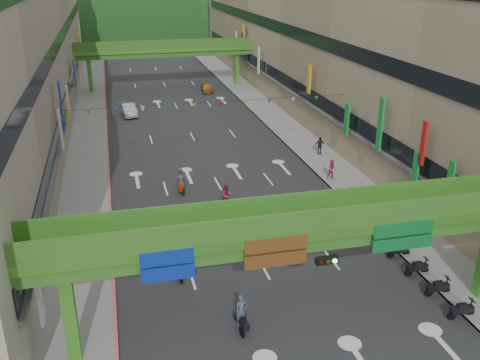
% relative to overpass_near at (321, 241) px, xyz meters
% --- Properties ---
extents(road_slab, '(18.00, 140.00, 0.02)m').
position_rel_overpass_near_xyz_m(road_slab, '(-0.93, 44.62, -5.20)').
color(road_slab, '#28282B').
rests_on(road_slab, ground).
extents(sidewalk_left, '(4.00, 140.00, 0.15)m').
position_rel_overpass_near_xyz_m(sidewalk_left, '(-11.93, 44.62, -5.13)').
color(sidewalk_left, gray).
rests_on(sidewalk_left, ground).
extents(sidewalk_right, '(4.00, 140.00, 0.15)m').
position_rel_overpass_near_xyz_m(sidewalk_right, '(10.07, 44.62, -5.13)').
color(sidewalk_right, gray).
rests_on(sidewalk_right, ground).
extents(curb_left, '(0.20, 140.00, 0.18)m').
position_rel_overpass_near_xyz_m(curb_left, '(-10.03, 44.62, -5.12)').
color(curb_left, '#CC5959').
rests_on(curb_left, ground).
extents(curb_right, '(0.20, 140.00, 0.18)m').
position_rel_overpass_near_xyz_m(curb_right, '(8.17, 44.62, -5.12)').
color(curb_right, gray).
rests_on(curb_right, ground).
extents(building_row_left, '(12.80, 95.00, 19.00)m').
position_rel_overpass_near_xyz_m(building_row_left, '(-19.86, 44.62, 4.25)').
color(building_row_left, '#9E937F').
rests_on(building_row_left, ground).
extents(building_row_right, '(12.80, 95.00, 19.00)m').
position_rel_overpass_near_xyz_m(building_row_right, '(18.00, 44.62, 4.25)').
color(building_row_right, gray).
rests_on(building_row_right, ground).
extents(overpass_near, '(28.00, 12.27, 7.10)m').
position_rel_overpass_near_xyz_m(overpass_near, '(0.00, 0.00, 0.00)').
color(overpass_near, '#4C9E2D').
rests_on(overpass_near, ground).
extents(overpass_far, '(28.00, 2.20, 7.10)m').
position_rel_overpass_near_xyz_m(overpass_far, '(-0.93, 59.62, 0.20)').
color(overpass_far, '#4C9E2D').
rests_on(overpass_far, ground).
extents(hill_left, '(168.00, 140.00, 112.00)m').
position_rel_overpass_near_xyz_m(hill_left, '(-15.93, 154.62, -5.21)').
color(hill_left, '#1C4419').
rests_on(hill_left, ground).
extents(hill_right, '(208.00, 176.00, 128.00)m').
position_rel_overpass_near_xyz_m(hill_right, '(24.07, 174.62, -5.21)').
color(hill_right, '#1C4419').
rests_on(hill_right, ground).
extents(bunting_string, '(26.00, 0.36, 0.47)m').
position_rel_overpass_near_xyz_m(bunting_string, '(-0.93, 24.62, 0.75)').
color(bunting_string, black).
rests_on(bunting_string, ground).
extents(scooter_rider_near, '(0.73, 1.59, 2.10)m').
position_rel_overpass_near_xyz_m(scooter_rider_near, '(-3.72, 0.93, -4.22)').
color(scooter_rider_near, black).
rests_on(scooter_rider_near, ground).
extents(scooter_rider_mid, '(1.04, 1.59, 2.22)m').
position_rel_overpass_near_xyz_m(scooter_rider_mid, '(-1.35, 15.16, -4.05)').
color(scooter_rider_mid, black).
rests_on(scooter_rider_mid, ground).
extents(scooter_rider_left, '(1.08, 1.60, 2.20)m').
position_rel_overpass_near_xyz_m(scooter_rider_left, '(-6.11, 6.58, -4.09)').
color(scooter_rider_left, '#A19FA7').
rests_on(scooter_rider_left, ground).
extents(scooter_rider_far, '(0.98, 1.59, 2.15)m').
position_rel_overpass_near_xyz_m(scooter_rider_far, '(-4.24, 19.42, -4.11)').
color(scooter_rider_far, '#8F1F05').
rests_on(scooter_rider_far, ground).
extents(parked_scooter_row, '(1.60, 11.55, 1.08)m').
position_rel_overpass_near_xyz_m(parked_scooter_row, '(7.87, 4.62, -4.68)').
color(parked_scooter_row, black).
rests_on(parked_scooter_row, ground).
extents(car_silver, '(2.12, 4.75, 1.52)m').
position_rel_overpass_near_xyz_m(car_silver, '(-7.22, 45.02, -4.45)').
color(car_silver, '#B3B2BA').
rests_on(car_silver, ground).
extents(car_yellow, '(1.71, 3.91, 1.31)m').
position_rel_overpass_near_xyz_m(car_yellow, '(4.60, 55.83, -4.55)').
color(car_yellow, gold).
rests_on(car_yellow, ground).
extents(pedestrian_red, '(0.92, 0.75, 1.77)m').
position_rel_overpass_near_xyz_m(pedestrian_red, '(8.87, 19.02, -4.32)').
color(pedestrian_red, '#BC325C').
rests_on(pedestrian_red, ground).
extents(pedestrian_dark, '(1.02, 0.43, 1.73)m').
position_rel_overpass_near_xyz_m(pedestrian_dark, '(10.27, 25.49, -4.34)').
color(pedestrian_dark, black).
rests_on(pedestrian_dark, ground).
extents(pedestrian_blue, '(0.80, 0.60, 1.53)m').
position_rel_overpass_near_xyz_m(pedestrian_blue, '(11.27, 12.63, -4.44)').
color(pedestrian_blue, '#29374C').
rests_on(pedestrian_blue, ground).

